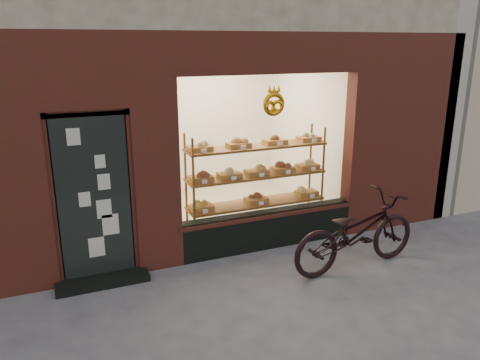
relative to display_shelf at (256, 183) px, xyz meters
name	(u,v)px	position (x,y,z in m)	size (l,w,h in m)	color
ground	(317,328)	(-0.45, -2.55, -0.87)	(90.00, 90.00, 0.00)	slate
display_shelf	(256,183)	(0.00, 0.00, 0.00)	(2.20, 0.45, 1.70)	brown
bicycle	(356,232)	(0.78, -1.51, -0.36)	(0.68, 1.96, 1.03)	black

